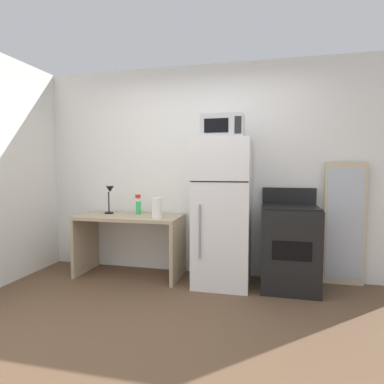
{
  "coord_description": "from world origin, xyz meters",
  "views": [
    {
      "loc": [
        0.72,
        -2.27,
        1.33
      ],
      "look_at": [
        -0.07,
        1.1,
        1.07
      ],
      "focal_mm": 29.76,
      "sensor_mm": 36.0,
      "label": 1
    }
  ],
  "objects": [
    {
      "name": "desk_lamp",
      "position": [
        -1.21,
        1.41,
        0.99
      ],
      "size": [
        0.14,
        0.12,
        0.35
      ],
      "color": "black",
      "rests_on": "desk"
    },
    {
      "name": "wall_back_white",
      "position": [
        0.0,
        1.7,
        1.3
      ],
      "size": [
        5.0,
        0.1,
        2.6
      ],
      "primitive_type": "cube",
      "color": "white",
      "rests_on": "ground"
    },
    {
      "name": "paper_towel_roll",
      "position": [
        -0.5,
        1.18,
        0.87
      ],
      "size": [
        0.11,
        0.11,
        0.24
      ],
      "primitive_type": "cylinder",
      "color": "white",
      "rests_on": "desk"
    },
    {
      "name": "ground_plane",
      "position": [
        0.0,
        0.0,
        0.0
      ],
      "size": [
        12.0,
        12.0,
        0.0
      ],
      "primitive_type": "plane",
      "color": "brown"
    },
    {
      "name": "microwave",
      "position": [
        0.24,
        1.29,
        1.78
      ],
      "size": [
        0.46,
        0.35,
        0.26
      ],
      "color": "#B7B7BC",
      "rests_on": "refrigerator"
    },
    {
      "name": "leaning_mirror",
      "position": [
        1.59,
        1.59,
        0.7
      ],
      "size": [
        0.44,
        0.03,
        1.4
      ],
      "color": "#C6B793",
      "rests_on": "ground"
    },
    {
      "name": "spray_bottle",
      "position": [
        -0.84,
        1.45,
        0.85
      ],
      "size": [
        0.06,
        0.06,
        0.25
      ],
      "color": "green",
      "rests_on": "desk"
    },
    {
      "name": "desk",
      "position": [
        -0.91,
        1.33,
        0.53
      ],
      "size": [
        1.27,
        0.59,
        0.75
      ],
      "color": "tan",
      "rests_on": "ground"
    },
    {
      "name": "refrigerator",
      "position": [
        0.24,
        1.31,
        0.83
      ],
      "size": [
        0.62,
        0.66,
        1.65
      ],
      "color": "white",
      "rests_on": "ground"
    },
    {
      "name": "oven_range",
      "position": [
        0.98,
        1.33,
        0.47
      ],
      "size": [
        0.61,
        0.61,
        1.1
      ],
      "color": "black",
      "rests_on": "ground"
    }
  ]
}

